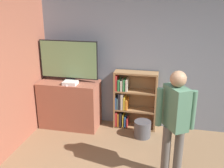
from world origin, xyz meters
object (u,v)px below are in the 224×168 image
at_px(television, 69,60).
at_px(game_console, 70,83).
at_px(bookshelf, 131,101).
at_px(person, 175,117).
at_px(waste_bin, 142,129).

xyz_separation_m(television, game_console, (0.09, -0.21, -0.39)).
bearing_deg(television, bookshelf, 6.82).
bearing_deg(person, television, -153.46).
bearing_deg(television, person, -31.70).
distance_m(television, person, 2.48).
relative_size(game_console, bookshelf, 0.23).
bearing_deg(bookshelf, waste_bin, -51.28).
distance_m(game_console, bookshelf, 1.27).
xyz_separation_m(game_console, person, (1.99, -1.07, -0.02)).
distance_m(television, bookshelf, 1.49).
xyz_separation_m(television, bookshelf, (1.24, 0.15, -0.82)).
bearing_deg(person, bookshelf, 178.62).
relative_size(game_console, waste_bin, 0.84).
height_order(game_console, person, person).
distance_m(television, game_console, 0.46).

